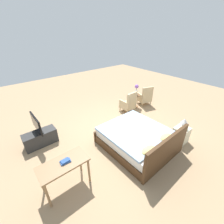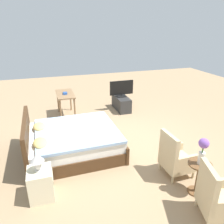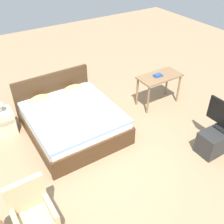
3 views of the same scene
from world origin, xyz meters
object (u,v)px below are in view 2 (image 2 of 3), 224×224
nightstand (41,184)px  tv_flatscreen (122,88)px  tv_stand (121,103)px  vanity_desk (65,97)px  armchair_by_window_right (175,158)px  side_table (198,174)px  flower_vase (203,149)px  bed (72,141)px  armchair_by_window_left (216,198)px  book_stack (65,93)px  table_lamp (37,160)px

nightstand → tv_flatscreen: 4.44m
tv_stand → tv_flatscreen: bearing=1.0°
tv_stand → vanity_desk: (0.00, 1.88, 0.41)m
armchair_by_window_right → tv_stand: size_ratio=0.96×
armchair_by_window_right → side_table: size_ratio=1.52×
flower_vase → tv_flatscreen: (4.20, -0.11, -0.14)m
flower_vase → vanity_desk: size_ratio=0.46×
bed → armchair_by_window_left: bearing=-144.1°
tv_flatscreen → book_stack: size_ratio=3.61×
armchair_by_window_right → nightstand: armchair_by_window_right is taller
side_table → table_lamp: bearing=74.6°
bed → vanity_desk: 2.27m
table_lamp → armchair_by_window_right: bearing=-93.7°
side_table → book_stack: 4.52m
armchair_by_window_right → book_stack: 3.98m
armchair_by_window_right → book_stack: bearing=25.1°
armchair_by_window_left → flower_vase: bearing=-10.4°
bed → vanity_desk: size_ratio=1.97×
vanity_desk → book_stack: (-0.06, 0.00, 0.14)m
bed → nightstand: (-1.24, 0.70, -0.03)m
flower_vase → tv_flatscreen: size_ratio=0.58×
tv_flatscreen → vanity_desk: size_ratio=0.79×
side_table → book_stack: size_ratio=2.65×
armchair_by_window_left → vanity_desk: bearing=19.5°
nightstand → tv_flatscreen: bearing=-37.9°
side_table → bed: bearing=44.2°
table_lamp → armchair_by_window_left: bearing=-116.7°
side_table → vanity_desk: size_ratio=0.58×
side_table → tv_flatscreen: bearing=-1.5°
armchair_by_window_left → tv_flatscreen: tv_flatscreen is taller
table_lamp → vanity_desk: table_lamp is taller
flower_vase → vanity_desk: 4.56m
tv_flatscreen → armchair_by_window_left: bearing=177.5°
nightstand → table_lamp: size_ratio=1.63×
armchair_by_window_right → tv_stand: 3.65m
armchair_by_window_left → flower_vase: size_ratio=1.93×
tv_flatscreen → vanity_desk: tv_flatscreen is taller
nightstand → vanity_desk: size_ratio=0.52×
book_stack → bed: bearing=176.6°
side_table → tv_flatscreen: 4.22m
table_lamp → tv_flatscreen: bearing=-37.9°
tv_flatscreen → tv_stand: bearing=-179.0°
armchair_by_window_left → tv_flatscreen: 4.76m
table_lamp → nightstand: bearing=-90.0°
bed → vanity_desk: bearing=-3.4°
flower_vase → vanity_desk: flower_vase is taller
nightstand → tv_flatscreen: (3.48, -2.71, 0.49)m
armchair_by_window_right → table_lamp: bearing=86.3°
bed → nightstand: bed is taller
tv_stand → tv_flatscreen: size_ratio=1.17×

